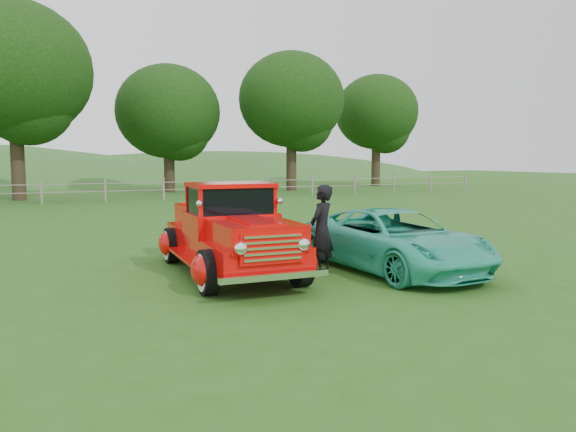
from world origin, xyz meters
name	(u,v)px	position (x,y,z in m)	size (l,w,h in m)	color
ground	(290,298)	(0.00, 0.00, 0.00)	(140.00, 140.00, 0.00)	#295316
distant_hills	(22,220)	(-4.08, 59.46, -4.55)	(116.00, 60.00, 18.00)	#306123
fence_line	(105,190)	(0.00, 22.00, 0.60)	(48.00, 0.12, 1.20)	gray
tree_near_west	(13,70)	(-4.00, 25.00, 6.80)	(8.00, 8.00, 10.42)	#2E2317
tree_near_east	(168,112)	(5.00, 29.00, 5.25)	(6.80, 6.80, 8.33)	#2E2317
tree_mid_east	(291,100)	(13.00, 27.00, 6.17)	(7.20, 7.20, 9.44)	#2E2317
tree_far_east	(377,112)	(22.00, 30.00, 5.86)	(6.60, 6.60, 8.86)	#2E2317
red_pickup	(230,233)	(-0.22, 2.25, 0.80)	(2.40, 5.06, 1.78)	black
teal_sedan	(394,240)	(2.84, 1.11, 0.62)	(2.04, 4.43, 1.23)	#2EBA98
man	(322,230)	(1.38, 1.46, 0.87)	(0.63, 0.42, 1.74)	black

